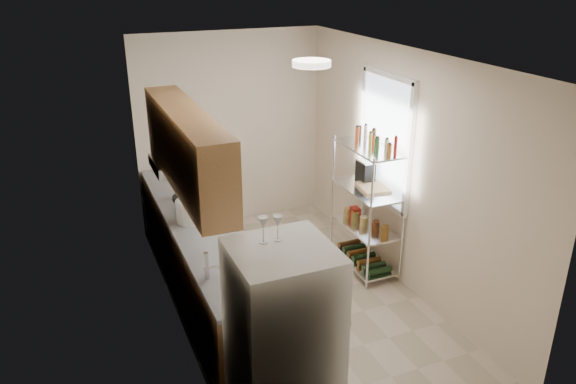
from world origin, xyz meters
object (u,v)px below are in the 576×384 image
object	(u,v)px
cutting_board	(373,187)
frying_pan_large	(188,209)
espresso_machine	(365,171)
rice_cooker	(190,211)
refrigerator	(283,352)

from	to	relation	value
cutting_board	frying_pan_large	bearing A→B (deg)	167.51
cutting_board	espresso_machine	xyz separation A→B (m)	(0.02, 0.22, 0.12)
rice_cooker	cutting_board	bearing A→B (deg)	-4.98
refrigerator	espresso_machine	bearing A→B (deg)	49.14
rice_cooker	cutting_board	world-z (taller)	rice_cooker
rice_cooker	espresso_machine	size ratio (longest dim) A/B	1.11
frying_pan_large	cutting_board	world-z (taller)	cutting_board
refrigerator	espresso_machine	size ratio (longest dim) A/B	6.41
rice_cooker	frying_pan_large	bearing A→B (deg)	82.79
refrigerator	cutting_board	world-z (taller)	refrigerator
rice_cooker	espresso_machine	world-z (taller)	espresso_machine
refrigerator	espresso_machine	xyz separation A→B (m)	(1.97, 2.27, 0.31)
frying_pan_large	rice_cooker	bearing A→B (deg)	-85.16
refrigerator	frying_pan_large	xyz separation A→B (m)	(-0.08, 2.50, 0.09)
refrigerator	frying_pan_large	distance (m)	2.50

